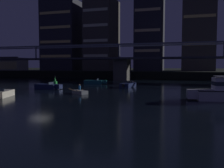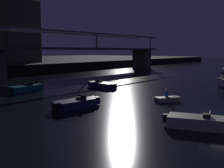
{
  "view_description": "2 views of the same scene",
  "coord_description": "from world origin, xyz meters",
  "px_view_note": "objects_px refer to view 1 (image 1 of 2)",
  "views": [
    {
      "loc": [
        17.47,
        -26.5,
        4.03
      ],
      "look_at": [
        4.85,
        13.45,
        0.91
      ],
      "focal_mm": 40.75,
      "sensor_mm": 36.0,
      "label": 1
    },
    {
      "loc": [
        -24.2,
        -7.15,
        5.38
      ],
      "look_at": [
        4.07,
        14.83,
        1.06
      ],
      "focal_mm": 44.66,
      "sensor_mm": 36.0,
      "label": 2
    }
  ],
  "objects_px": {
    "tower_west_low": "(63,36)",
    "tower_east_tall": "(199,6)",
    "speedboat_mid_center": "(1,94)",
    "channel_buoy": "(55,82)",
    "speedboat_mid_left": "(48,86)",
    "tower_west_tall": "(102,35)",
    "waterfront_pavilion": "(9,64)",
    "speedboat_near_center": "(128,85)",
    "dinghy_with_paddler": "(80,92)",
    "river_bridge": "(122,63)",
    "tower_central": "(150,22)",
    "speedboat_near_right": "(95,82)"
  },
  "relations": [
    {
      "from": "tower_west_low",
      "to": "channel_buoy",
      "type": "bearing_deg",
      "value": -64.05
    },
    {
      "from": "river_bridge",
      "to": "tower_east_tall",
      "type": "relative_size",
      "value": 2.45
    },
    {
      "from": "dinghy_with_paddler",
      "to": "tower_west_low",
      "type": "bearing_deg",
      "value": 120.67
    },
    {
      "from": "channel_buoy",
      "to": "tower_central",
      "type": "bearing_deg",
      "value": 71.16
    },
    {
      "from": "river_bridge",
      "to": "tower_east_tall",
      "type": "xyz_separation_m",
      "value": [
        19.19,
        22.86,
        18.31
      ]
    },
    {
      "from": "waterfront_pavilion",
      "to": "dinghy_with_paddler",
      "type": "distance_m",
      "value": 64.81
    },
    {
      "from": "waterfront_pavilion",
      "to": "speedboat_mid_left",
      "type": "xyz_separation_m",
      "value": [
        39.55,
        -38.26,
        -4.02
      ]
    },
    {
      "from": "speedboat_mid_left",
      "to": "channel_buoy",
      "type": "relative_size",
      "value": 2.97
    },
    {
      "from": "tower_west_low",
      "to": "speedboat_near_center",
      "type": "bearing_deg",
      "value": -48.36
    },
    {
      "from": "waterfront_pavilion",
      "to": "speedboat_mid_left",
      "type": "height_order",
      "value": "waterfront_pavilion"
    },
    {
      "from": "speedboat_mid_center",
      "to": "tower_west_low",
      "type": "bearing_deg",
      "value": 111.19
    },
    {
      "from": "speedboat_near_center",
      "to": "channel_buoy",
      "type": "relative_size",
      "value": 2.97
    },
    {
      "from": "river_bridge",
      "to": "tower_central",
      "type": "height_order",
      "value": "tower_central"
    },
    {
      "from": "tower_east_tall",
      "to": "channel_buoy",
      "type": "xyz_separation_m",
      "value": [
        -29.62,
        -39.08,
        -22.42
      ]
    },
    {
      "from": "tower_west_low",
      "to": "tower_east_tall",
      "type": "bearing_deg",
      "value": 4.65
    },
    {
      "from": "waterfront_pavilion",
      "to": "channel_buoy",
      "type": "distance_m",
      "value": 45.11
    },
    {
      "from": "waterfront_pavilion",
      "to": "speedboat_near_right",
      "type": "bearing_deg",
      "value": -30.48
    },
    {
      "from": "tower_west_low",
      "to": "speedboat_mid_center",
      "type": "height_order",
      "value": "tower_west_low"
    },
    {
      "from": "tower_west_tall",
      "to": "waterfront_pavilion",
      "type": "height_order",
      "value": "tower_west_tall"
    },
    {
      "from": "tower_west_low",
      "to": "speedboat_mid_left",
      "type": "xyz_separation_m",
      "value": [
        21.67,
        -45.4,
        -14.23
      ]
    },
    {
      "from": "dinghy_with_paddler",
      "to": "speedboat_mid_center",
      "type": "bearing_deg",
      "value": -140.7
    },
    {
      "from": "waterfront_pavilion",
      "to": "channel_buoy",
      "type": "xyz_separation_m",
      "value": [
        35.04,
        -28.13,
        -3.96
      ]
    },
    {
      "from": "tower_east_tall",
      "to": "speedboat_near_center",
      "type": "relative_size",
      "value": 7.97
    },
    {
      "from": "speedboat_near_right",
      "to": "dinghy_with_paddler",
      "type": "distance_m",
      "value": 18.78
    },
    {
      "from": "tower_east_tall",
      "to": "tower_west_tall",
      "type": "bearing_deg",
      "value": -174.04
    },
    {
      "from": "river_bridge",
      "to": "tower_west_low",
      "type": "height_order",
      "value": "tower_west_low"
    },
    {
      "from": "river_bridge",
      "to": "speedboat_mid_center",
      "type": "height_order",
      "value": "river_bridge"
    },
    {
      "from": "speedboat_near_right",
      "to": "channel_buoy",
      "type": "bearing_deg",
      "value": -160.65
    },
    {
      "from": "waterfront_pavilion",
      "to": "speedboat_near_right",
      "type": "height_order",
      "value": "waterfront_pavilion"
    },
    {
      "from": "speedboat_mid_center",
      "to": "dinghy_with_paddler",
      "type": "bearing_deg",
      "value": 39.3
    },
    {
      "from": "speedboat_near_center",
      "to": "speedboat_mid_center",
      "type": "bearing_deg",
      "value": -122.21
    },
    {
      "from": "speedboat_near_center",
      "to": "channel_buoy",
      "type": "height_order",
      "value": "channel_buoy"
    },
    {
      "from": "tower_east_tall",
      "to": "waterfront_pavilion",
      "type": "xyz_separation_m",
      "value": [
        -64.67,
        -10.95,
        -18.45
      ]
    },
    {
      "from": "tower_east_tall",
      "to": "tower_central",
      "type": "bearing_deg",
      "value": 176.47
    },
    {
      "from": "speedboat_near_right",
      "to": "speedboat_mid_center",
      "type": "bearing_deg",
      "value": -97.02
    },
    {
      "from": "waterfront_pavilion",
      "to": "tower_west_tall",
      "type": "bearing_deg",
      "value": 13.04
    },
    {
      "from": "tower_west_tall",
      "to": "channel_buoy",
      "type": "relative_size",
      "value": 14.19
    },
    {
      "from": "speedboat_mid_center",
      "to": "dinghy_with_paddler",
      "type": "relative_size",
      "value": 1.86
    },
    {
      "from": "speedboat_mid_center",
      "to": "channel_buoy",
      "type": "xyz_separation_m",
      "value": [
        -4.96,
        21.79,
        0.06
      ]
    },
    {
      "from": "tower_west_low",
      "to": "tower_east_tall",
      "type": "relative_size",
      "value": 0.6
    },
    {
      "from": "speedboat_mid_left",
      "to": "channel_buoy",
      "type": "xyz_separation_m",
      "value": [
        -4.51,
        10.13,
        0.06
      ]
    },
    {
      "from": "tower_central",
      "to": "speedboat_mid_center",
      "type": "relative_size",
      "value": 6.5
    },
    {
      "from": "waterfront_pavilion",
      "to": "speedboat_near_center",
      "type": "distance_m",
      "value": 60.6
    },
    {
      "from": "tower_west_low",
      "to": "tower_central",
      "type": "distance_m",
      "value": 31.48
    },
    {
      "from": "channel_buoy",
      "to": "speedboat_mid_center",
      "type": "bearing_deg",
      "value": -77.18
    },
    {
      "from": "river_bridge",
      "to": "tower_west_tall",
      "type": "relative_size",
      "value": 4.09
    },
    {
      "from": "speedboat_mid_left",
      "to": "tower_west_tall",
      "type": "bearing_deg",
      "value": 98.19
    },
    {
      "from": "tower_west_tall",
      "to": "tower_central",
      "type": "height_order",
      "value": "tower_central"
    },
    {
      "from": "river_bridge",
      "to": "channel_buoy",
      "type": "relative_size",
      "value": 58.07
    },
    {
      "from": "speedboat_near_center",
      "to": "dinghy_with_paddler",
      "type": "bearing_deg",
      "value": -107.81
    }
  ]
}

